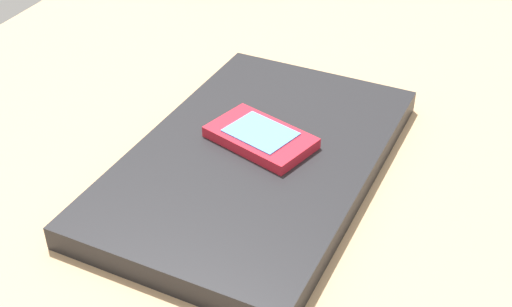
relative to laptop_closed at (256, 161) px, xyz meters
The scene contains 3 objects.
desk_surface 6.17cm from the laptop_closed, 64.34° to the left, with size 120.00×80.00×3.00cm, color tan.
laptop_closed is the anchor object (origin of this frame).
cell_phone_on_laptop 2.29cm from the laptop_closed, ahead, with size 8.69×11.22×1.20cm.
Camera 1 is at (-50.07, -24.80, 41.56)cm, focal length 47.12 mm.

